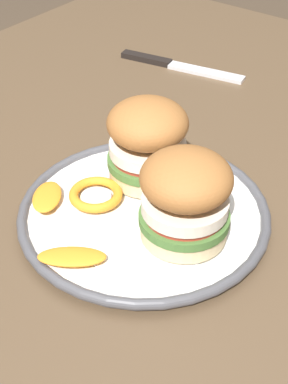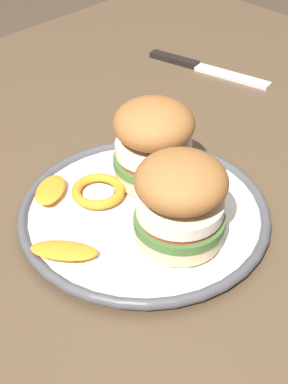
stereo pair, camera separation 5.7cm
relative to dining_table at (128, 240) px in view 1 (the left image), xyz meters
name	(u,v)px [view 1 (the left image)]	position (x,y,z in m)	size (l,w,h in m)	color
dining_table	(128,240)	(0.00, 0.00, 0.00)	(1.24, 0.99, 0.72)	brown
dinner_plate	(144,213)	(0.04, 0.05, 0.10)	(0.29, 0.29, 0.02)	white
sandwich_half_left	(148,140)	(-0.01, 0.02, 0.16)	(0.13, 0.13, 0.10)	beige
sandwich_half_right	(185,197)	(0.05, 0.11, 0.16)	(0.13, 0.13, 0.10)	beige
orange_peel_curled	(96,195)	(0.06, 0.00, 0.11)	(0.09, 0.09, 0.01)	orange
orange_peel_strip_long	(47,197)	(0.09, -0.04, 0.11)	(0.07, 0.06, 0.01)	orange
orange_peel_strip_short	(72,257)	(0.15, 0.05, 0.11)	(0.07, 0.07, 0.01)	orange
table_knife	(172,65)	(-0.31, -0.15, 0.09)	(0.06, 0.22, 0.01)	silver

